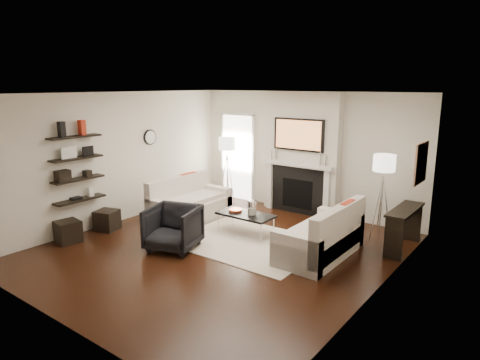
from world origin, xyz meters
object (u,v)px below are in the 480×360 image
Objects in this scene: loveseat_left_base at (191,211)px; loveseat_right_base at (320,244)px; lamp_right_shade at (384,163)px; coffee_table at (246,215)px; ottoman_near at (107,220)px; armchair at (173,226)px; lamp_left_shade at (227,144)px.

loveseat_left_base is 3.08m from loveseat_right_base.
loveseat_right_base is 4.50× the size of lamp_right_shade.
ottoman_near is (-2.38, -1.44, -0.20)m from coffee_table.
loveseat_right_base reaches higher than ottoman_near.
loveseat_right_base is at bearing 12.23° from armchair.
armchair is 2.13× the size of ottoman_near.
lamp_left_shade is (-1.76, 1.63, 1.05)m from coffee_table.
coffee_table is at bearing -147.80° from lamp_right_shade.
loveseat_left_base is 1.64× the size of coffee_table.
ottoman_near is (-0.92, -1.45, -0.01)m from loveseat_left_base.
armchair is at bearing -150.01° from loveseat_right_base.
coffee_table is at bearing -42.87° from lamp_left_shade.
lamp_right_shade reaches higher than coffee_table.
loveseat_left_base is at bearing 178.14° from loveseat_right_base.
lamp_left_shade is (-3.38, 1.72, 1.24)m from loveseat_right_base.
lamp_right_shade is at bearing 27.06° from armchair.
ottoman_near is (-4.52, -2.79, -1.25)m from lamp_right_shade.
armchair is 1.81m from ottoman_near.
ottoman_near is at bearing -148.82° from coffee_table.
loveseat_left_base is 1.47m from coffee_table.
lamp_right_shade is (2.72, 2.71, 1.02)m from armchair.
armchair is at bearing -68.55° from lamp_left_shade.
lamp_left_shade is at bearing 152.96° from loveseat_right_base.
armchair reaches higher than loveseat_right_base.
coffee_table is 1.48m from armchair.
loveseat_right_base is 4.50× the size of lamp_left_shade.
loveseat_left_base is 2.12× the size of armchair.
ottoman_near is at bearing -122.33° from loveseat_left_base.
coffee_table is 2.75× the size of ottoman_near.
lamp_left_shade reaches higher than armchair.
coffee_table is 1.29× the size of armchair.
lamp_right_shade is 1.00× the size of ottoman_near.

